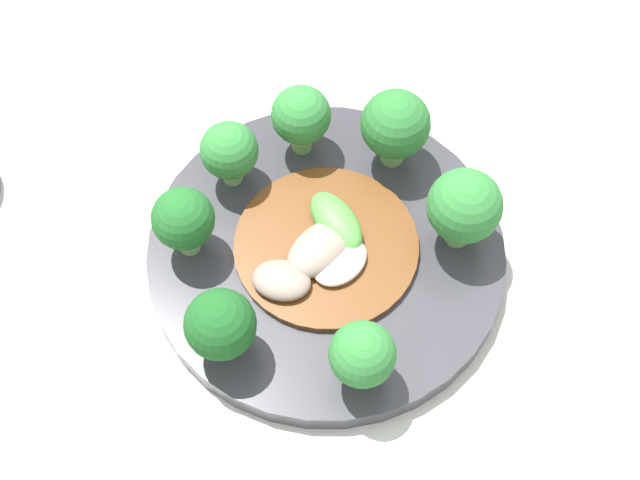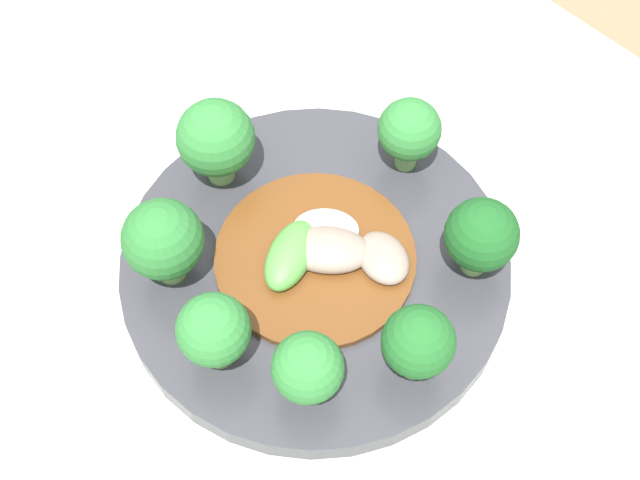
{
  "view_description": "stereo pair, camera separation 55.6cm",
  "coord_description": "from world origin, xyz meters",
  "px_view_note": "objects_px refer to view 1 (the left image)",
  "views": [
    {
      "loc": [
        0.0,
        -0.32,
        1.29
      ],
      "look_at": [
        0.03,
        -0.0,
        0.75
      ],
      "focal_mm": 50.0,
      "sensor_mm": 36.0,
      "label": 1
    },
    {
      "loc": [
        -0.18,
        0.2,
        1.24
      ],
      "look_at": [
        0.03,
        -0.0,
        0.75
      ],
      "focal_mm": 50.0,
      "sensor_mm": 36.0,
      "label": 2
    }
  ],
  "objects_px": {
    "plate": "(320,260)",
    "broccoli_north": "(294,117)",
    "broccoli_south": "(355,356)",
    "broccoli_west": "(176,220)",
    "broccoli_east": "(457,205)",
    "broccoli_southwest": "(213,326)",
    "broccoli_northeast": "(389,126)",
    "stirfry_center": "(318,250)",
    "broccoli_northwest": "(223,152)"
  },
  "relations": [
    {
      "from": "broccoli_northeast",
      "to": "broccoli_east",
      "type": "distance_m",
      "value": 0.08
    },
    {
      "from": "broccoli_south",
      "to": "broccoli_west",
      "type": "bearing_deg",
      "value": 135.01
    },
    {
      "from": "plate",
      "to": "broccoli_north",
      "type": "bearing_deg",
      "value": 95.91
    },
    {
      "from": "broccoli_northwest",
      "to": "stirfry_center",
      "type": "relative_size",
      "value": 0.43
    },
    {
      "from": "plate",
      "to": "broccoli_west",
      "type": "height_order",
      "value": "broccoli_west"
    },
    {
      "from": "broccoli_northeast",
      "to": "broccoli_northwest",
      "type": "height_order",
      "value": "broccoli_northeast"
    },
    {
      "from": "broccoli_south",
      "to": "broccoli_northwest",
      "type": "relative_size",
      "value": 1.05
    },
    {
      "from": "plate",
      "to": "broccoli_northeast",
      "type": "bearing_deg",
      "value": 53.88
    },
    {
      "from": "broccoli_southwest",
      "to": "broccoli_northeast",
      "type": "bearing_deg",
      "value": 47.71
    },
    {
      "from": "plate",
      "to": "broccoli_west",
      "type": "xyz_separation_m",
      "value": [
        -0.1,
        0.01,
        0.05
      ]
    },
    {
      "from": "broccoli_east",
      "to": "broccoli_south",
      "type": "bearing_deg",
      "value": -128.64
    },
    {
      "from": "broccoli_north",
      "to": "stirfry_center",
      "type": "height_order",
      "value": "broccoli_north"
    },
    {
      "from": "broccoli_east",
      "to": "stirfry_center",
      "type": "bearing_deg",
      "value": -175.49
    },
    {
      "from": "broccoli_southwest",
      "to": "broccoli_northwest",
      "type": "height_order",
      "value": "broccoli_southwest"
    },
    {
      "from": "broccoli_south",
      "to": "broccoli_east",
      "type": "bearing_deg",
      "value": 51.36
    },
    {
      "from": "broccoli_north",
      "to": "broccoli_southwest",
      "type": "height_order",
      "value": "same"
    },
    {
      "from": "broccoli_northeast",
      "to": "broccoli_south",
      "type": "xyz_separation_m",
      "value": [
        -0.04,
        -0.18,
        -0.0
      ]
    },
    {
      "from": "broccoli_west",
      "to": "broccoli_south",
      "type": "relative_size",
      "value": 1.01
    },
    {
      "from": "broccoli_northeast",
      "to": "broccoli_northwest",
      "type": "xyz_separation_m",
      "value": [
        -0.12,
        -0.01,
        -0.01
      ]
    },
    {
      "from": "broccoli_northeast",
      "to": "stirfry_center",
      "type": "xyz_separation_m",
      "value": [
        -0.06,
        -0.08,
        -0.03
      ]
    },
    {
      "from": "broccoli_west",
      "to": "broccoli_north",
      "type": "distance_m",
      "value": 0.12
    },
    {
      "from": "broccoli_north",
      "to": "broccoli_southwest",
      "type": "distance_m",
      "value": 0.18
    },
    {
      "from": "broccoli_south",
      "to": "broccoli_southwest",
      "type": "height_order",
      "value": "broccoli_southwest"
    },
    {
      "from": "broccoli_north",
      "to": "broccoli_southwest",
      "type": "relative_size",
      "value": 0.99
    },
    {
      "from": "broccoli_west",
      "to": "broccoli_northeast",
      "type": "bearing_deg",
      "value": 22.47
    },
    {
      "from": "plate",
      "to": "stirfry_center",
      "type": "bearing_deg",
      "value": -154.09
    },
    {
      "from": "broccoli_west",
      "to": "stirfry_center",
      "type": "xyz_separation_m",
      "value": [
        0.1,
        -0.02,
        -0.03
      ]
    },
    {
      "from": "broccoli_southwest",
      "to": "stirfry_center",
      "type": "distance_m",
      "value": 0.1
    },
    {
      "from": "broccoli_east",
      "to": "stirfry_center",
      "type": "relative_size",
      "value": 0.52
    },
    {
      "from": "broccoli_west",
      "to": "broccoli_northeast",
      "type": "relative_size",
      "value": 0.9
    },
    {
      "from": "broccoli_east",
      "to": "broccoli_northwest",
      "type": "xyz_separation_m",
      "value": [
        -0.16,
        0.06,
        -0.01
      ]
    },
    {
      "from": "broccoli_west",
      "to": "plate",
      "type": "bearing_deg",
      "value": -8.56
    },
    {
      "from": "broccoli_northeast",
      "to": "broccoli_north",
      "type": "relative_size",
      "value": 1.1
    },
    {
      "from": "broccoli_northeast",
      "to": "stirfry_center",
      "type": "bearing_deg",
      "value": -126.65
    },
    {
      "from": "broccoli_southwest",
      "to": "stirfry_center",
      "type": "bearing_deg",
      "value": 42.05
    },
    {
      "from": "broccoli_northwest",
      "to": "stirfry_center",
      "type": "xyz_separation_m",
      "value": [
        0.06,
        -0.07,
        -0.03
      ]
    },
    {
      "from": "broccoli_north",
      "to": "broccoli_east",
      "type": "bearing_deg",
      "value": -40.25
    },
    {
      "from": "broccoli_north",
      "to": "broccoli_south",
      "type": "bearing_deg",
      "value": -83.19
    },
    {
      "from": "plate",
      "to": "broccoli_southwest",
      "type": "relative_size",
      "value": 4.15
    },
    {
      "from": "broccoli_northwest",
      "to": "broccoli_east",
      "type": "bearing_deg",
      "value": -22.09
    },
    {
      "from": "plate",
      "to": "broccoli_north",
      "type": "height_order",
      "value": "broccoli_north"
    },
    {
      "from": "plate",
      "to": "broccoli_south",
      "type": "xyz_separation_m",
      "value": [
        0.01,
        -0.1,
        0.05
      ]
    },
    {
      "from": "broccoli_east",
      "to": "stirfry_center",
      "type": "distance_m",
      "value": 0.1
    },
    {
      "from": "broccoli_west",
      "to": "broccoli_northwest",
      "type": "xyz_separation_m",
      "value": [
        0.03,
        0.06,
        -0.0
      ]
    },
    {
      "from": "broccoli_west",
      "to": "stirfry_center",
      "type": "height_order",
      "value": "broccoli_west"
    },
    {
      "from": "broccoli_west",
      "to": "broccoli_north",
      "type": "xyz_separation_m",
      "value": [
        0.09,
        0.08,
        0.0
      ]
    },
    {
      "from": "broccoli_northeast",
      "to": "broccoli_northwest",
      "type": "bearing_deg",
      "value": -176.45
    },
    {
      "from": "broccoli_east",
      "to": "broccoli_north",
      "type": "distance_m",
      "value": 0.14
    },
    {
      "from": "stirfry_center",
      "to": "broccoli_south",
      "type": "bearing_deg",
      "value": -81.2
    },
    {
      "from": "broccoli_west",
      "to": "broccoli_south",
      "type": "xyz_separation_m",
      "value": [
        0.11,
        -0.11,
        -0.0
      ]
    }
  ]
}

